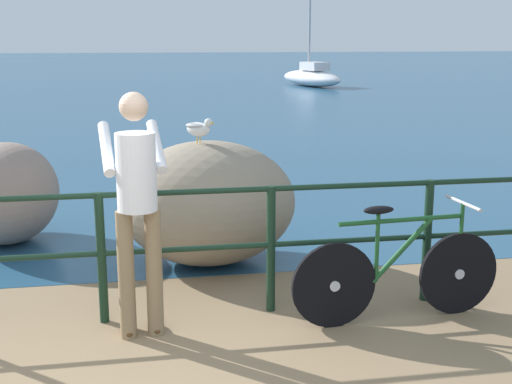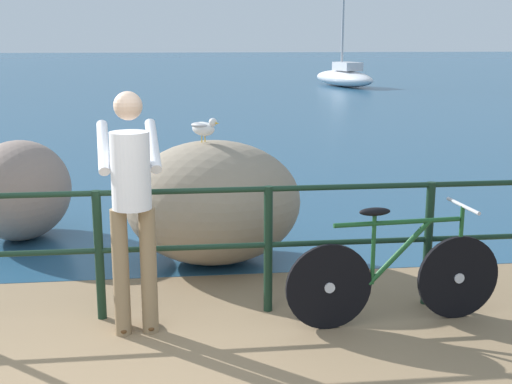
% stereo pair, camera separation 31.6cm
% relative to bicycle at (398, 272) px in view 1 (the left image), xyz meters
% --- Properties ---
extents(ground_plane, '(120.00, 120.00, 0.10)m').
position_rel_bicycle_xyz_m(ground_plane, '(-2.23, 18.58, -0.44)').
color(ground_plane, '#846B4C').
extents(sea_surface, '(120.00, 90.00, 0.01)m').
position_rel_bicycle_xyz_m(sea_surface, '(-2.23, 46.22, -0.39)').
color(sea_surface, navy).
rests_on(sea_surface, ground_plane).
extents(promenade_railing, '(7.90, 0.07, 1.02)m').
position_rel_bicycle_xyz_m(promenade_railing, '(-2.23, 0.35, 0.24)').
color(promenade_railing, black).
rests_on(promenade_railing, ground_plane).
extents(bicycle, '(1.70, 0.48, 0.92)m').
position_rel_bicycle_xyz_m(bicycle, '(0.00, 0.00, 0.00)').
color(bicycle, black).
rests_on(bicycle, ground_plane).
extents(person_at_railing, '(0.49, 0.66, 1.78)m').
position_rel_bicycle_xyz_m(person_at_railing, '(-1.95, 0.07, 0.60)').
color(person_at_railing, '#8C7251').
rests_on(person_at_railing, ground_plane).
extents(breakwater_boulder_main, '(1.68, 1.47, 1.19)m').
position_rel_bicycle_xyz_m(breakwater_boulder_main, '(-1.28, 1.64, 0.20)').
color(breakwater_boulder_main, gray).
rests_on(breakwater_boulder_main, ground).
extents(breakwater_boulder_left, '(1.07, 1.38, 1.07)m').
position_rel_bicycle_xyz_m(breakwater_boulder_left, '(-3.31, 2.67, 0.14)').
color(breakwater_boulder_left, gray).
rests_on(breakwater_boulder_left, ground).
extents(seagull, '(0.29, 0.29, 0.23)m').
position_rel_bicycle_xyz_m(seagull, '(-1.37, 1.56, 0.94)').
color(seagull, gold).
rests_on(seagull, breakwater_boulder_main).
extents(sailboat, '(2.43, 4.59, 4.90)m').
position_rel_bicycle_xyz_m(sailboat, '(5.73, 24.77, 0.03)').
color(sailboat, white).
rests_on(sailboat, sea_surface).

